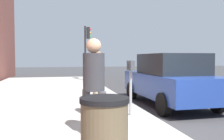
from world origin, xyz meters
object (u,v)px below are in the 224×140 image
parked_sedan_near (169,79)px  traffic_signal (87,44)px  trash_bin (105,139)px  pedestrian_at_meter (96,78)px  pedestrian_bystander (94,79)px  parking_meter (131,76)px

parked_sedan_near → traffic_signal: bearing=12.6°
traffic_signal → trash_bin: bearing=174.2°
traffic_signal → pedestrian_at_meter: bearing=174.6°
pedestrian_bystander → trash_bin: (-1.62, 0.11, -0.59)m
pedestrian_at_meter → trash_bin: 3.11m
pedestrian_at_meter → pedestrian_bystander: 1.46m
parked_sedan_near → pedestrian_at_meter: bearing=121.5°
pedestrian_bystander → parked_sedan_near: pedestrian_bystander is taller
traffic_signal → trash_bin: size_ratio=3.56×
parked_sedan_near → traffic_signal: (8.33, 1.85, 1.68)m
pedestrian_at_meter → parked_sedan_near: pedestrian_at_meter is taller
parking_meter → parked_sedan_near: parked_sedan_near is taller
traffic_signal → pedestrian_bystander: bearing=173.9°
parking_meter → pedestrian_at_meter: size_ratio=0.84×
parking_meter → pedestrian_bystander: pedestrian_bystander is taller
parking_meter → parked_sedan_near: 2.55m
parking_meter → trash_bin: bearing=157.5°
pedestrian_at_meter → parked_sedan_near: bearing=35.6°
parked_sedan_near → traffic_signal: traffic_signal is taller
pedestrian_bystander → parked_sedan_near: 4.42m
parking_meter → pedestrian_at_meter: bearing=93.2°
pedestrian_at_meter → traffic_signal: (10.05, -0.95, 1.45)m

